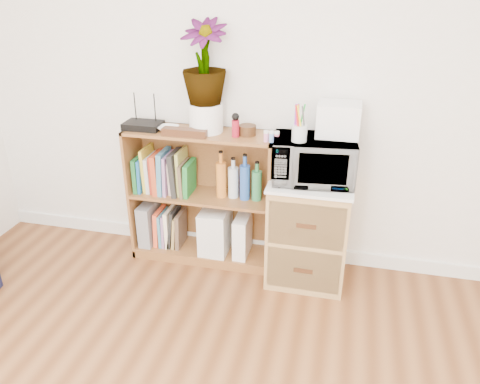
% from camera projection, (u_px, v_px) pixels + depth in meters
% --- Properties ---
extents(skirting_board, '(4.00, 0.02, 0.10)m').
position_uv_depth(skirting_board, '(255.00, 246.00, 3.47)').
color(skirting_board, white).
rests_on(skirting_board, ground).
extents(bookshelf, '(1.00, 0.30, 0.95)m').
position_uv_depth(bookshelf, '(202.00, 197.00, 3.24)').
color(bookshelf, brown).
rests_on(bookshelf, ground).
extents(wicker_unit, '(0.50, 0.45, 0.70)m').
position_uv_depth(wicker_unit, '(308.00, 231.00, 3.07)').
color(wicker_unit, '#9E7542').
rests_on(wicker_unit, ground).
extents(microwave, '(0.52, 0.38, 0.27)m').
position_uv_depth(microwave, '(313.00, 160.00, 2.84)').
color(microwave, white).
rests_on(microwave, wicker_unit).
extents(pen_cup, '(0.09, 0.09, 0.10)m').
position_uv_depth(pen_cup, '(299.00, 133.00, 2.72)').
color(pen_cup, silver).
rests_on(pen_cup, microwave).
extents(small_appliance, '(0.25, 0.21, 0.20)m').
position_uv_depth(small_appliance, '(339.00, 119.00, 2.79)').
color(small_appliance, white).
rests_on(small_appliance, microwave).
extents(router, '(0.24, 0.17, 0.04)m').
position_uv_depth(router, '(143.00, 125.00, 3.09)').
color(router, black).
rests_on(router, bookshelf).
extents(white_bowl, '(0.13, 0.13, 0.03)m').
position_uv_depth(white_bowl, '(169.00, 129.00, 3.04)').
color(white_bowl, white).
rests_on(white_bowl, bookshelf).
extents(plant_pot, '(0.22, 0.22, 0.19)m').
position_uv_depth(plant_pot, '(206.00, 117.00, 3.00)').
color(plant_pot, white).
rests_on(plant_pot, bookshelf).
extents(potted_plant, '(0.29, 0.29, 0.51)m').
position_uv_depth(potted_plant, '(204.00, 62.00, 2.85)').
color(potted_plant, '#367E32').
rests_on(potted_plant, plant_pot).
extents(trinket_box, '(0.29, 0.07, 0.05)m').
position_uv_depth(trinket_box, '(185.00, 132.00, 2.95)').
color(trinket_box, '#351B0E').
rests_on(trinket_box, bookshelf).
extents(kokeshi_doll, '(0.05, 0.05, 0.11)m').
position_uv_depth(kokeshi_doll, '(236.00, 128.00, 2.92)').
color(kokeshi_doll, maroon).
rests_on(kokeshi_doll, bookshelf).
extents(wooden_bowl, '(0.11, 0.11, 0.06)m').
position_uv_depth(wooden_bowl, '(248.00, 130.00, 2.96)').
color(wooden_bowl, '#321C0D').
rests_on(wooden_bowl, bookshelf).
extents(paint_jars, '(0.11, 0.04, 0.06)m').
position_uv_depth(paint_jars, '(271.00, 138.00, 2.84)').
color(paint_jars, '#CD718B').
rests_on(paint_jars, bookshelf).
extents(file_box, '(0.09, 0.25, 0.31)m').
position_uv_depth(file_box, '(150.00, 222.00, 3.43)').
color(file_box, gray).
rests_on(file_box, bookshelf).
extents(magazine_holder_left, '(0.10, 0.25, 0.32)m').
position_uv_depth(magazine_holder_left, '(209.00, 230.00, 3.33)').
color(magazine_holder_left, silver).
rests_on(magazine_holder_left, bookshelf).
extents(magazine_holder_mid, '(0.10, 0.26, 0.33)m').
position_uv_depth(magazine_holder_mid, '(221.00, 231.00, 3.30)').
color(magazine_holder_mid, silver).
rests_on(magazine_holder_mid, bookshelf).
extents(magazine_holder_right, '(0.09, 0.24, 0.29)m').
position_uv_depth(magazine_holder_right, '(242.00, 235.00, 3.28)').
color(magazine_holder_right, white).
rests_on(magazine_holder_right, bookshelf).
extents(cookbooks, '(0.40, 0.20, 0.31)m').
position_uv_depth(cookbooks, '(165.00, 173.00, 3.22)').
color(cookbooks, '#1A612B').
rests_on(cookbooks, bookshelf).
extents(liquor_bottles, '(0.39, 0.07, 0.32)m').
position_uv_depth(liquor_bottles, '(243.00, 179.00, 3.10)').
color(liquor_bottles, orange).
rests_on(liquor_bottles, bookshelf).
extents(lower_books, '(0.21, 0.19, 0.29)m').
position_uv_depth(lower_books, '(170.00, 227.00, 3.41)').
color(lower_books, '#F7532B').
rests_on(lower_books, bookshelf).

